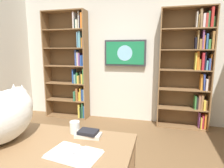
% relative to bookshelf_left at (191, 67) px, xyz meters
% --- Properties ---
extents(wall_back, '(4.52, 0.06, 2.70)m').
position_rel_bookshelf_left_xyz_m(wall_back, '(1.30, -0.17, 0.21)').
color(wall_back, silver).
rests_on(wall_back, ground).
extents(bookshelf_left, '(0.92, 0.28, 2.18)m').
position_rel_bookshelf_left_xyz_m(bookshelf_left, '(0.00, 0.00, 0.00)').
color(bookshelf_left, brown).
rests_on(bookshelf_left, ground).
extents(bookshelf_right, '(0.93, 0.28, 2.23)m').
position_rel_bookshelf_left_xyz_m(bookshelf_right, '(2.37, -0.00, -0.05)').
color(bookshelf_right, brown).
rests_on(bookshelf_right, ground).
extents(wall_mounted_tv, '(0.83, 0.07, 0.51)m').
position_rel_bookshelf_left_xyz_m(wall_mounted_tv, '(1.23, -0.08, 0.25)').
color(wall_mounted_tv, '#333338').
extents(desk, '(1.34, 0.69, 0.77)m').
position_rel_bookshelf_left_xyz_m(desk, '(1.36, 2.62, -0.49)').
color(desk, olive).
rests_on(desk, ground).
extents(cat, '(0.36, 0.65, 0.40)m').
position_rel_bookshelf_left_xyz_m(cat, '(1.63, 2.58, -0.17)').
color(cat, white).
rests_on(cat, desk).
extents(open_binder, '(0.36, 0.27, 0.02)m').
position_rel_bookshelf_left_xyz_m(open_binder, '(1.05, 2.66, -0.36)').
color(open_binder, white).
rests_on(open_binder, desk).
extents(paper_towel_roll, '(0.11, 0.11, 0.23)m').
position_rel_bookshelf_left_xyz_m(paper_towel_roll, '(1.82, 2.37, -0.25)').
color(paper_towel_roll, white).
rests_on(paper_towel_roll, desk).
extents(coffee_mug, '(0.08, 0.08, 0.10)m').
position_rel_bookshelf_left_xyz_m(coffee_mug, '(1.19, 2.35, -0.32)').
color(coffee_mug, white).
rests_on(coffee_mug, desk).
extents(desk_book_stack, '(0.20, 0.12, 0.05)m').
position_rel_bookshelf_left_xyz_m(desk_book_stack, '(1.06, 2.40, -0.35)').
color(desk_book_stack, beige).
rests_on(desk_book_stack, desk).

